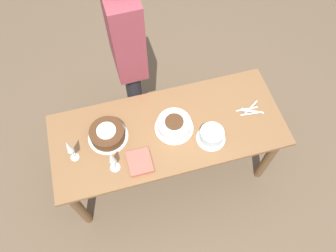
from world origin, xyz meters
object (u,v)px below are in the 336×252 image
(cake_center_white, at_px, (174,125))
(person_cutting, at_px, (126,45))
(cake_front_chocolate, at_px, (107,134))
(cake_back_decorated, at_px, (211,135))
(wine_glass_far, at_px, (112,158))
(wine_glass_near, at_px, (69,147))

(cake_center_white, distance_m, person_cutting, 0.70)
(cake_front_chocolate, xyz_separation_m, cake_back_decorated, (-0.71, 0.21, 0.01))
(cake_center_white, height_order, cake_front_chocolate, same)
(cake_center_white, distance_m, cake_front_chocolate, 0.48)
(cake_front_chocolate, xyz_separation_m, person_cutting, (-0.28, -0.58, 0.22))
(cake_front_chocolate, height_order, wine_glass_far, wine_glass_far)
(person_cutting, bearing_deg, cake_center_white, 15.30)
(wine_glass_near, bearing_deg, wine_glass_far, 149.96)
(cake_back_decorated, bearing_deg, wine_glass_near, -6.46)
(cake_front_chocolate, distance_m, wine_glass_near, 0.30)
(cake_center_white, height_order, wine_glass_near, wine_glass_near)
(cake_front_chocolate, height_order, cake_back_decorated, cake_back_decorated)
(cake_center_white, height_order, person_cutting, person_cutting)
(wine_glass_near, relative_size, person_cutting, 0.15)
(cake_back_decorated, distance_m, wine_glass_far, 0.71)
(cake_center_white, relative_size, cake_front_chocolate, 0.98)
(wine_glass_far, xyz_separation_m, person_cutting, (-0.28, -0.82, 0.10))
(person_cutting, bearing_deg, wine_glass_far, -20.33)
(wine_glass_near, distance_m, wine_glass_far, 0.29)
(cake_center_white, relative_size, wine_glass_far, 1.19)
(cake_back_decorated, relative_size, person_cutting, 0.12)
(cake_back_decorated, xyz_separation_m, wine_glass_far, (0.70, 0.04, 0.11))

